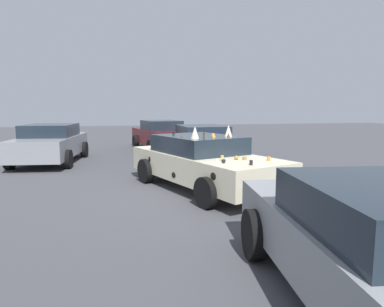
% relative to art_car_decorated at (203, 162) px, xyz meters
% --- Properties ---
extents(ground_plane, '(60.00, 60.00, 0.00)m').
position_rel_art_car_decorated_xyz_m(ground_plane, '(-0.05, -0.02, -0.68)').
color(ground_plane, '#47474C').
extents(art_car_decorated, '(4.93, 3.20, 1.60)m').
position_rel_art_car_decorated_xyz_m(art_car_decorated, '(0.00, 0.00, 0.00)').
color(art_car_decorated, beige).
rests_on(art_car_decorated, ground).
extents(parked_sedan_near_left, '(4.47, 2.47, 1.40)m').
position_rel_art_car_decorated_xyz_m(parked_sedan_near_left, '(5.20, 4.36, 0.03)').
color(parked_sedan_near_left, gray).
rests_on(parked_sedan_near_left, ground).
extents(parked_sedan_behind_left, '(4.31, 2.03, 1.36)m').
position_rel_art_car_decorated_xyz_m(parked_sedan_behind_left, '(4.14, -1.00, 0.01)').
color(parked_sedan_behind_left, navy).
rests_on(parked_sedan_behind_left, ground).
extents(parked_sedan_near_right, '(4.47, 2.51, 1.39)m').
position_rel_art_car_decorated_xyz_m(parked_sedan_near_right, '(8.33, -0.11, 0.01)').
color(parked_sedan_near_right, '#5B1419').
rests_on(parked_sedan_near_right, ground).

